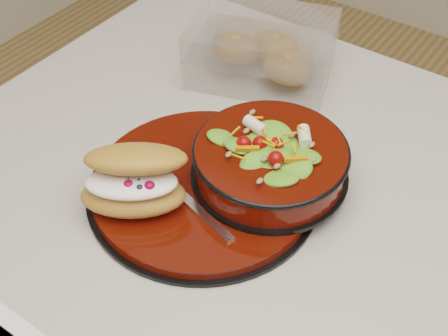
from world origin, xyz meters
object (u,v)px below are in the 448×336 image
Objects in this scene: dinner_plate at (203,187)px; salad_bowl at (270,157)px; fork at (187,200)px; croissant at (135,181)px; pastry_box at (263,49)px.

salad_bowl is (0.07, 0.06, 0.04)m from dinner_plate.
salad_bowl is 1.31× the size of fork.
croissant reaches higher than dinner_plate.
dinner_plate is at bearing -91.69° from pastry_box.
pastry_box is (-0.04, 0.36, -0.01)m from croissant.
dinner_plate is 1.94× the size of fork.
croissant is 0.94× the size of fork.
dinner_plate is 0.04m from fork.
salad_bowl is 1.40× the size of croissant.
salad_bowl is at bearing -16.62° from fork.
salad_bowl is 0.27m from pastry_box.
fork is (0.00, -0.04, 0.01)m from dinner_plate.
pastry_box is (-0.09, 0.32, 0.02)m from fork.
dinner_plate is 0.10m from croissant.
pastry_box is at bearing 124.58° from salad_bowl.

